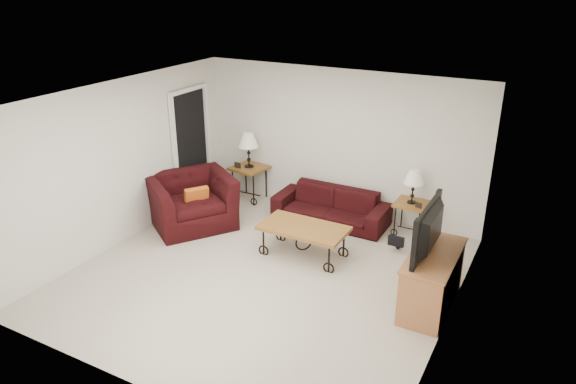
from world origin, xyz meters
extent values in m
plane|color=#BDAFA1|center=(0.00, 0.00, 0.00)|extent=(5.00, 5.00, 0.00)
cube|color=silver|center=(0.00, 2.50, 1.25)|extent=(5.00, 0.02, 2.50)
cube|color=silver|center=(0.00, -2.50, 1.25)|extent=(5.00, 0.02, 2.50)
cube|color=silver|center=(-2.50, 0.00, 1.25)|extent=(0.02, 5.00, 2.50)
cube|color=silver|center=(2.50, 0.00, 1.25)|extent=(0.02, 5.00, 2.50)
plane|color=white|center=(0.00, 0.00, 2.50)|extent=(5.00, 5.00, 0.00)
cube|color=black|center=(-2.47, 1.65, 1.02)|extent=(0.08, 0.94, 2.04)
imported|color=black|center=(0.11, 2.02, 0.28)|extent=(1.93, 0.75, 0.56)
cube|color=brown|center=(-1.61, 2.20, 0.32)|extent=(0.67, 0.67, 0.64)
cube|color=brown|center=(1.42, 2.20, 0.27)|extent=(0.51, 0.51, 0.55)
cube|color=black|center=(-1.76, 2.05, 0.69)|extent=(0.13, 0.02, 0.11)
cube|color=black|center=(1.57, 2.05, 0.59)|extent=(0.11, 0.04, 0.09)
cube|color=brown|center=(0.23, 0.75, 0.24)|extent=(1.28, 0.70, 0.48)
imported|color=black|center=(-1.88, 0.82, 0.43)|extent=(1.69, 1.73, 0.85)
cube|color=#C96E19|center=(-1.73, 0.77, 0.52)|extent=(0.30, 0.38, 0.39)
cube|color=#B26A42|center=(2.23, 0.35, 0.37)|extent=(0.52, 1.24, 0.74)
imported|color=black|center=(2.21, 0.35, 1.06)|extent=(0.15, 1.11, 0.64)
ellipsoid|color=black|center=(1.42, 1.61, 0.24)|extent=(0.45, 0.39, 0.48)
camera|label=1|loc=(3.37, -5.59, 3.95)|focal=33.47mm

